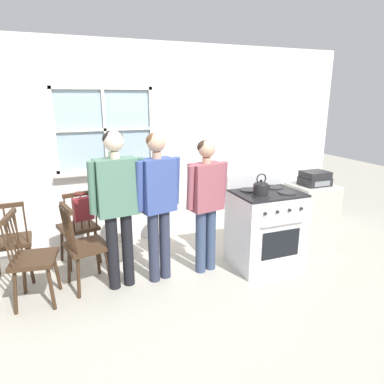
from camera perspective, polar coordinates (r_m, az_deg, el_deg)
The scene contains 15 objects.
ground_plane at distance 3.91m, azimuth -3.61°, elevation -15.10°, with size 16.00×16.00×0.00m, color #B2AD9E.
wall_back at distance 4.78m, azimuth -8.77°, elevation 7.43°, with size 6.40×0.16×2.70m.
chair_by_window at distance 4.40m, azimuth -18.37°, elevation -5.76°, with size 0.51×0.50×0.94m.
chair_near_wall at distance 3.75m, azimuth -25.12°, elevation -10.25°, with size 0.46×0.48×0.94m.
chair_center_cluster at distance 4.27m, azimuth -27.99°, elevation -7.49°, with size 0.44×0.42×0.94m.
chair_near_stove at distance 3.84m, azimuth -17.42°, elevation -8.81°, with size 0.49×0.50×0.94m.
person_elderly_left at distance 3.56m, azimuth -12.40°, elevation -0.65°, with size 0.58×0.26×1.68m.
person_teen_center at distance 3.65m, azimuth -5.72°, elevation -0.54°, with size 0.52×0.29×1.64m.
person_adult_right at distance 3.85m, azimuth 2.37°, elevation -0.60°, with size 0.53×0.28×1.55m.
stove at distance 4.23m, azimuth 12.08°, elevation -5.87°, with size 0.78×0.68×1.08m.
kettle at distance 3.87m, azimuth 11.41°, elevation 0.72°, with size 0.21×0.17×0.25m.
potted_plant at distance 4.65m, azimuth -13.74°, elevation 4.24°, with size 0.14×0.14×0.28m.
handbag at distance 4.08m, azimuth -17.71°, elevation -2.60°, with size 0.24×0.23×0.31m.
side_counter at distance 4.82m, azimuth 19.06°, elevation -4.03°, with size 0.55×0.50×0.90m.
stereo at distance 4.66m, azimuth 19.80°, elevation 2.14°, with size 0.34×0.29×0.18m.
Camera 1 is at (-0.99, -3.22, 1.99)m, focal length 32.00 mm.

